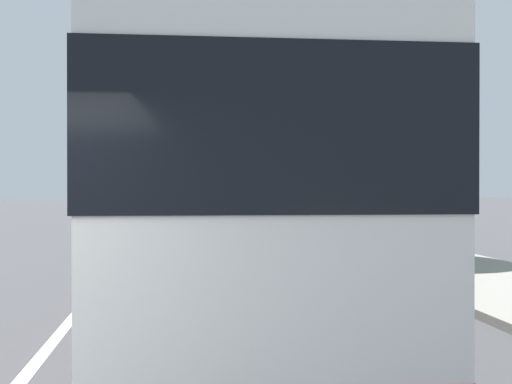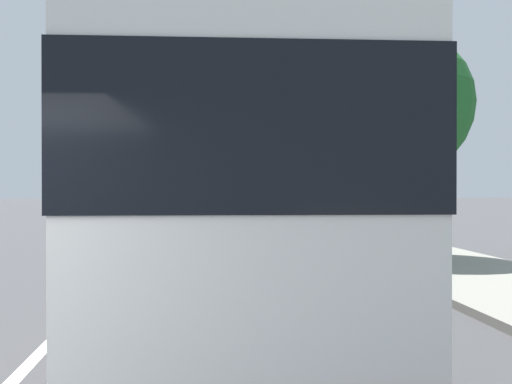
{
  "view_description": "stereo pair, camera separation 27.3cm",
  "coord_description": "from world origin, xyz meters",
  "px_view_note": "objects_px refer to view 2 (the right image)",
  "views": [
    {
      "loc": [
        -2.26,
        -1.55,
        1.92
      ],
      "look_at": [
        6.41,
        -2.67,
        1.86
      ],
      "focal_mm": 42.33,
      "sensor_mm": 36.0,
      "label": 1
    },
    {
      "loc": [
        -2.29,
        -1.82,
        1.92
      ],
      "look_at": [
        6.41,
        -2.67,
        1.86
      ],
      "focal_mm": 42.33,
      "sensor_mm": 36.0,
      "label": 2
    }
  ],
  "objects_px": {
    "car_oncoming": "(133,204)",
    "roadside_tree_mid_block": "(399,105)",
    "car_behind_bus": "(230,220)",
    "car_side_street": "(199,211)",
    "car_far_distant": "(141,203)",
    "coach_bus": "(231,190)"
  },
  "relations": [
    {
      "from": "car_far_distant",
      "to": "car_oncoming",
      "type": "relative_size",
      "value": 1.0
    },
    {
      "from": "coach_bus",
      "to": "car_behind_bus",
      "type": "distance_m",
      "value": 13.49
    },
    {
      "from": "coach_bus",
      "to": "roadside_tree_mid_block",
      "type": "bearing_deg",
      "value": -36.78
    },
    {
      "from": "car_oncoming",
      "to": "roadside_tree_mid_block",
      "type": "distance_m",
      "value": 31.75
    },
    {
      "from": "car_oncoming",
      "to": "roadside_tree_mid_block",
      "type": "relative_size",
      "value": 0.7
    },
    {
      "from": "coach_bus",
      "to": "car_oncoming",
      "type": "height_order",
      "value": "coach_bus"
    },
    {
      "from": "car_side_street",
      "to": "car_oncoming",
      "type": "relative_size",
      "value": 1.07
    },
    {
      "from": "car_behind_bus",
      "to": "car_oncoming",
      "type": "bearing_deg",
      "value": 13.57
    },
    {
      "from": "car_behind_bus",
      "to": "car_side_street",
      "type": "bearing_deg",
      "value": 6.27
    },
    {
      "from": "car_far_distant",
      "to": "car_oncoming",
      "type": "height_order",
      "value": "car_oncoming"
    },
    {
      "from": "coach_bus",
      "to": "roadside_tree_mid_block",
      "type": "height_order",
      "value": "roadside_tree_mid_block"
    },
    {
      "from": "car_far_distant",
      "to": "roadside_tree_mid_block",
      "type": "xyz_separation_m",
      "value": [
        -34.51,
        -9.77,
        3.4
      ]
    },
    {
      "from": "car_far_distant",
      "to": "roadside_tree_mid_block",
      "type": "bearing_deg",
      "value": 16.18
    },
    {
      "from": "car_oncoming",
      "to": "car_far_distant",
      "type": "bearing_deg",
      "value": 179.83
    },
    {
      "from": "car_side_street",
      "to": "roadside_tree_mid_block",
      "type": "height_order",
      "value": "roadside_tree_mid_block"
    },
    {
      "from": "car_oncoming",
      "to": "roadside_tree_mid_block",
      "type": "xyz_separation_m",
      "value": [
        -29.97,
        -9.95,
        3.36
      ]
    },
    {
      "from": "car_side_street",
      "to": "roadside_tree_mid_block",
      "type": "bearing_deg",
      "value": -163.91
    },
    {
      "from": "roadside_tree_mid_block",
      "to": "car_far_distant",
      "type": "bearing_deg",
      "value": 15.81
    },
    {
      "from": "car_side_street",
      "to": "car_oncoming",
      "type": "distance_m",
      "value": 14.66
    },
    {
      "from": "car_side_street",
      "to": "car_far_distant",
      "type": "bearing_deg",
      "value": 12.66
    },
    {
      "from": "coach_bus",
      "to": "car_side_street",
      "type": "height_order",
      "value": "coach_bus"
    },
    {
      "from": "coach_bus",
      "to": "car_side_street",
      "type": "distance_m",
      "value": 22.0
    }
  ]
}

